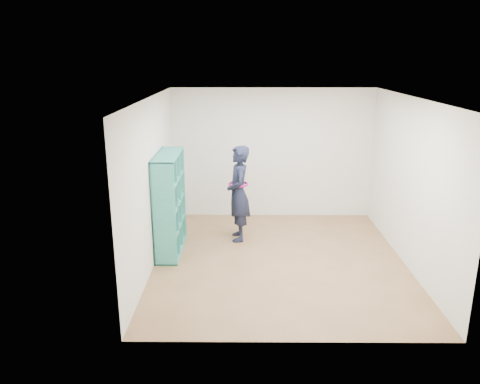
{
  "coord_description": "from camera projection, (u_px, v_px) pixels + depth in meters",
  "views": [
    {
      "loc": [
        -0.59,
        -6.97,
        3.21
      ],
      "look_at": [
        -0.64,
        0.3,
        1.07
      ],
      "focal_mm": 35.0,
      "sensor_mm": 36.0,
      "label": 1
    }
  ],
  "objects": [
    {
      "name": "wall_left",
      "position": [
        152.0,
        183.0,
        7.23
      ],
      "size": [
        0.02,
        4.5,
        2.6
      ],
      "primitive_type": "cube",
      "color": "white",
      "rests_on": "floor"
    },
    {
      "name": "ceiling",
      "position": [
        283.0,
        98.0,
        6.85
      ],
      "size": [
        4.5,
        4.5,
        0.0
      ],
      "primitive_type": "plane",
      "color": "white",
      "rests_on": "wall_back"
    },
    {
      "name": "bookshelf",
      "position": [
        168.0,
        205.0,
        7.76
      ],
      "size": [
        0.37,
        1.26,
        1.68
      ],
      "color": "teal",
      "rests_on": "floor"
    },
    {
      "name": "wall_back",
      "position": [
        272.0,
        154.0,
        9.38
      ],
      "size": [
        4.0,
        0.02,
        2.6
      ],
      "primitive_type": "cube",
      "color": "white",
      "rests_on": "floor"
    },
    {
      "name": "smartphone",
      "position": [
        230.0,
        186.0,
        8.27
      ],
      "size": [
        0.03,
        0.1,
        0.13
      ],
      "rotation": [
        0.37,
        0.0,
        0.21
      ],
      "color": "silver",
      "rests_on": "person"
    },
    {
      "name": "person",
      "position": [
        238.0,
        193.0,
        8.24
      ],
      "size": [
        0.47,
        0.66,
        1.71
      ],
      "rotation": [
        0.0,
        0.0,
        -1.47
      ],
      "color": "black",
      "rests_on": "floor"
    },
    {
      "name": "wall_front",
      "position": [
        297.0,
        238.0,
        5.06
      ],
      "size": [
        4.0,
        0.02,
        2.6
      ],
      "primitive_type": "cube",
      "color": "white",
      "rests_on": "floor"
    },
    {
      "name": "floor",
      "position": [
        279.0,
        260.0,
        7.59
      ],
      "size": [
        4.5,
        4.5,
        0.0
      ],
      "primitive_type": "plane",
      "color": "brown",
      "rests_on": "ground"
    },
    {
      "name": "wall_right",
      "position": [
        411.0,
        184.0,
        7.21
      ],
      "size": [
        0.02,
        4.5,
        2.6
      ],
      "primitive_type": "cube",
      "color": "white",
      "rests_on": "floor"
    }
  ]
}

